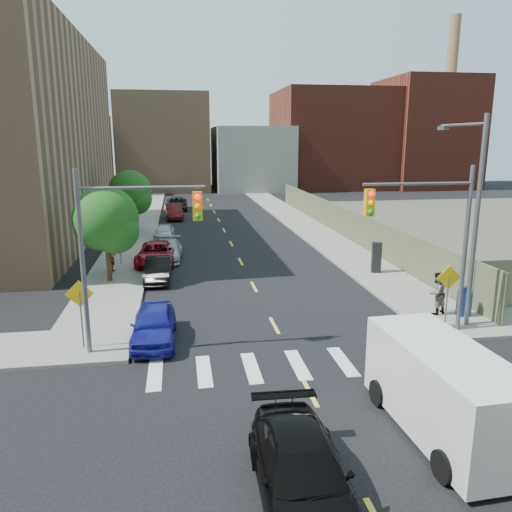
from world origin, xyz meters
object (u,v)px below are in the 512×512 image
object	(u,v)px
mailbox	(464,301)
parked_car_maroon	(174,212)
parked_car_red	(157,254)
parked_car_white	(164,232)
black_sedan	(302,473)
parked_car_blue	(154,324)
parked_car_grey	(177,204)
payphone	(376,257)
pedestrian_east	(437,293)
parked_car_black	(158,269)
cargo_van	(441,387)
pedestrian_west	(112,258)
parked_car_silver	(168,250)

from	to	relation	value
mailbox	parked_car_maroon	bearing A→B (deg)	124.80
parked_car_red	parked_car_white	xyz separation A→B (m)	(0.26, 8.46, -0.09)
black_sedan	parked_car_blue	bearing A→B (deg)	111.98
parked_car_grey	black_sedan	size ratio (longest dim) A/B	1.04
parked_car_maroon	payphone	xyz separation A→B (m)	(12.20, -23.91, 0.30)
parked_car_maroon	pedestrian_east	size ratio (longest dim) A/B	2.39
parked_car_black	cargo_van	xyz separation A→B (m)	(8.27, -16.75, 0.65)
pedestrian_west	parked_car_white	bearing A→B (deg)	-5.72
black_sedan	mailbox	size ratio (longest dim) A/B	3.68
parked_car_grey	pedestrian_east	distance (m)	40.17
black_sedan	payphone	xyz separation A→B (m)	(9.15, 18.31, 0.34)
parked_car_blue	parked_car_silver	xyz separation A→B (m)	(0.30, 14.25, -0.06)
parked_car_red	mailbox	size ratio (longest dim) A/B	3.80
black_sedan	parked_car_black	bearing A→B (deg)	102.94
parked_car_red	cargo_van	bearing A→B (deg)	-62.95
parked_car_red	cargo_van	size ratio (longest dim) A/B	0.93
parked_car_grey	pedestrian_west	world-z (taller)	pedestrian_west
pedestrian_east	parked_car_grey	bearing A→B (deg)	-95.64
parked_car_black	parked_car_red	world-z (taller)	parked_car_red
parked_car_white	black_sedan	xyz separation A→B (m)	(3.77, -31.38, 0.10)
parked_car_blue	parked_car_grey	size ratio (longest dim) A/B	0.82
payphone	pedestrian_east	distance (m)	7.49
parked_car_silver	cargo_van	distance (m)	23.29
parked_car_black	parked_car_red	distance (m)	3.98
cargo_van	payphone	size ratio (longest dim) A/B	3.04
parked_car_blue	mailbox	distance (m)	13.83
mailbox	pedestrian_east	bearing A→B (deg)	172.31
parked_car_red	parked_car_silver	distance (m)	1.37
mailbox	cargo_van	bearing A→B (deg)	-112.44
cargo_van	pedestrian_west	xyz separation A→B (m)	(-11.08, 18.70, -0.32)
pedestrian_west	parked_car_maroon	bearing A→B (deg)	-0.02
parked_car_black	parked_car_silver	world-z (taller)	parked_car_black
parked_car_red	mailbox	xyz separation A→B (m)	(14.18, -12.51, 0.09)
parked_car_blue	parked_car_black	bearing A→B (deg)	91.80
mailbox	payphone	bearing A→B (deg)	109.45
parked_car_blue	mailbox	size ratio (longest dim) A/B	3.12
parked_car_blue	pedestrian_west	distance (m)	11.42
parked_car_maroon	cargo_van	world-z (taller)	cargo_van
parked_car_blue	payphone	size ratio (longest dim) A/B	2.32
pedestrian_east	cargo_van	bearing A→B (deg)	39.60
parked_car_black	pedestrian_east	world-z (taller)	pedestrian_east
parked_car_blue	cargo_van	xyz separation A→B (m)	(8.13, -7.67, 0.60)
parked_car_maroon	parked_car_white	bearing A→B (deg)	-98.84
mailbox	payphone	xyz separation A→B (m)	(-1.00, 7.90, 0.26)
parked_car_maroon	pedestrian_west	bearing A→B (deg)	-104.55
parked_car_white	black_sedan	bearing A→B (deg)	-78.60
parked_car_maroon	parked_car_blue	bearing A→B (deg)	-96.13
payphone	parked_car_grey	bearing A→B (deg)	124.03
parked_car_silver	black_sedan	bearing A→B (deg)	-78.75
parked_car_white	cargo_van	size ratio (longest dim) A/B	0.66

